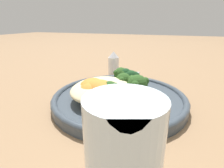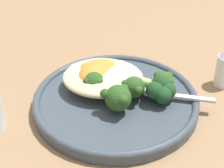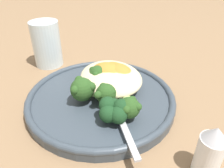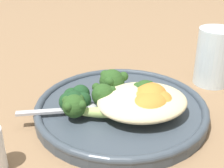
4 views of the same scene
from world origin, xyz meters
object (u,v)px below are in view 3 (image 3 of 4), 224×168
(sweet_potato_chunk_0, at_px, (107,72))
(salt_shaker, at_px, (210,151))
(plate, at_px, (102,98))
(broccoli_stalk_1, at_px, (89,89))
(broccoli_stalk_3, at_px, (128,104))
(spoon, at_px, (119,116))
(water_glass, at_px, (47,44))
(sweet_potato_chunk_2, at_px, (111,71))
(quinoa_mound, at_px, (111,77))
(broccoli_stalk_2, at_px, (108,93))
(kale_tuft, at_px, (114,110))
(sweet_potato_chunk_3, at_px, (115,74))
(sweet_potato_chunk_1, at_px, (119,73))
(broccoli_stalk_0, at_px, (101,76))

(sweet_potato_chunk_0, xyz_separation_m, salt_shaker, (0.22, 0.05, -0.00))
(sweet_potato_chunk_0, bearing_deg, plate, -30.89)
(sweet_potato_chunk_0, bearing_deg, salt_shaker, 13.24)
(broccoli_stalk_1, relative_size, broccoli_stalk_3, 1.15)
(spoon, bearing_deg, water_glass, -157.69)
(plate, xyz_separation_m, sweet_potato_chunk_2, (-0.04, 0.03, 0.03))
(quinoa_mound, distance_m, broccoli_stalk_2, 0.05)
(kale_tuft, bearing_deg, sweet_potato_chunk_0, 165.48)
(sweet_potato_chunk_3, bearing_deg, sweet_potato_chunk_1, 88.14)
(sweet_potato_chunk_0, bearing_deg, sweet_potato_chunk_3, 54.81)
(sweet_potato_chunk_1, distance_m, kale_tuft, 0.11)
(salt_shaker, bearing_deg, sweet_potato_chunk_0, -166.76)
(salt_shaker, bearing_deg, water_glass, -159.33)
(quinoa_mound, height_order, water_glass, water_glass)
(sweet_potato_chunk_2, bearing_deg, salt_shaker, 10.33)
(sweet_potato_chunk_2, bearing_deg, sweet_potato_chunk_3, 9.96)
(broccoli_stalk_2, relative_size, sweet_potato_chunk_1, 1.30)
(broccoli_stalk_1, distance_m, broccoli_stalk_3, 0.07)
(sweet_potato_chunk_0, relative_size, spoon, 0.52)
(broccoli_stalk_2, height_order, sweet_potato_chunk_0, sweet_potato_chunk_0)
(sweet_potato_chunk_2, height_order, spoon, sweet_potato_chunk_2)
(broccoli_stalk_1, distance_m, sweet_potato_chunk_0, 0.06)
(broccoli_stalk_0, bearing_deg, broccoli_stalk_1, 97.84)
(broccoli_stalk_0, xyz_separation_m, water_glass, (-0.16, -0.08, 0.01))
(kale_tuft, bearing_deg, plate, 175.70)
(broccoli_stalk_3, bearing_deg, plate, -142.96)
(quinoa_mound, distance_m, sweet_potato_chunk_3, 0.01)
(broccoli_stalk_1, bearing_deg, sweet_potato_chunk_2, -137.84)
(plate, relative_size, broccoli_stalk_1, 2.32)
(plate, relative_size, kale_tuft, 5.45)
(quinoa_mound, bearing_deg, sweet_potato_chunk_2, 160.46)
(broccoli_stalk_0, distance_m, broccoli_stalk_2, 0.05)
(sweet_potato_chunk_2, height_order, sweet_potato_chunk_3, same)
(broccoli_stalk_2, bearing_deg, sweet_potato_chunk_2, -138.75)
(broccoli_stalk_3, distance_m, sweet_potato_chunk_2, 0.11)
(plate, bearing_deg, broccoli_stalk_1, -76.57)
(broccoli_stalk_0, height_order, broccoli_stalk_3, broccoli_stalk_0)
(broccoli_stalk_0, bearing_deg, sweet_potato_chunk_0, -100.17)
(broccoli_stalk_2, height_order, salt_shaker, salt_shaker)
(quinoa_mound, bearing_deg, broccoli_stalk_2, -26.97)
(quinoa_mound, height_order, salt_shaker, salt_shaker)
(broccoli_stalk_0, distance_m, sweet_potato_chunk_0, 0.02)
(water_glass, bearing_deg, sweet_potato_chunk_2, 33.81)
(broccoli_stalk_0, height_order, sweet_potato_chunk_1, broccoli_stalk_0)
(quinoa_mound, bearing_deg, sweet_potato_chunk_3, 116.57)
(broccoli_stalk_1, distance_m, sweet_potato_chunk_3, 0.07)
(broccoli_stalk_3, bearing_deg, sweet_potato_chunk_3, -170.77)
(broccoli_stalk_1, height_order, spoon, broccoli_stalk_1)
(spoon, bearing_deg, quinoa_mound, 173.89)
(sweet_potato_chunk_2, bearing_deg, broccoli_stalk_2, -24.82)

